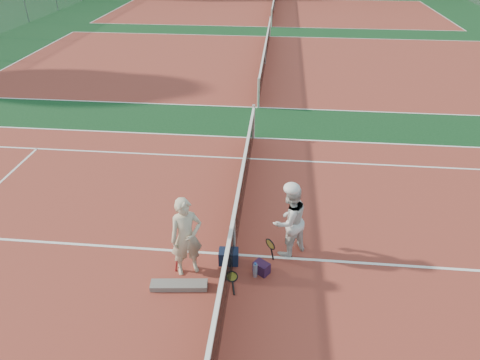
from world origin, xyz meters
name	(u,v)px	position (x,y,z in m)	size (l,w,h in m)	color
ground	(234,255)	(0.00, 0.00, 0.00)	(130.00, 130.00, 0.00)	#0E3518
court_main	(234,255)	(0.00, 0.00, 0.00)	(23.77, 10.97, 0.01)	maroon
court_far_a	(265,64)	(0.00, 13.50, 0.00)	(23.77, 10.97, 0.01)	maroon
court_far_b	(274,11)	(0.00, 27.00, 0.00)	(23.77, 10.97, 0.01)	maroon
net_main	(234,235)	(0.00, 0.00, 0.51)	(0.10, 10.98, 1.02)	black
net_far_a	(266,53)	(0.00, 13.50, 0.51)	(0.10, 10.98, 1.02)	black
net_far_b	(274,4)	(0.00, 27.00, 0.51)	(0.10, 10.98, 1.02)	black
player_a	(186,237)	(-0.83, -0.54, 0.83)	(0.61, 0.40, 1.66)	#C3B797
player_b	(289,220)	(1.08, 0.21, 0.80)	(0.77, 0.60, 1.59)	silver
racket_red	(179,256)	(-1.02, -0.48, 0.29)	(0.18, 0.27, 0.59)	maroon
racket_black_held	(270,251)	(0.73, -0.14, 0.30)	(0.17, 0.27, 0.59)	black
racket_spare	(232,277)	(0.02, -0.64, 0.01)	(0.60, 0.27, 0.03)	black
sports_bag_navy	(229,257)	(-0.08, -0.24, 0.15)	(0.39, 0.26, 0.30)	black
sports_bag_purple	(262,268)	(0.59, -0.46, 0.12)	(0.30, 0.20, 0.24)	#27102C
net_cover_canvas	(179,285)	(-0.93, -1.01, 0.06)	(1.06, 0.25, 0.11)	#66615C
water_bottle	(255,270)	(0.47, -0.57, 0.15)	(0.09, 0.09, 0.30)	#AEC0DD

